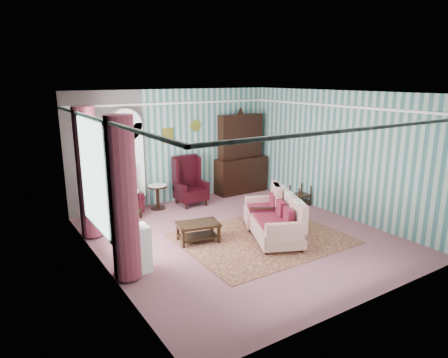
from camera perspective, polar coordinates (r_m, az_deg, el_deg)
floor at (r=8.30m, az=2.42°, el=-8.24°), size 6.00×6.00×0.00m
room_shell at (r=7.57m, az=-2.04°, el=5.39°), size 5.53×6.02×2.91m
bookcase at (r=9.82m, az=-13.68°, el=1.80°), size 0.80×0.28×2.24m
dresser_hutch at (r=11.16m, az=2.47°, el=3.98°), size 1.50×0.56×2.36m
wingback_left at (r=9.50m, az=-14.15°, el=-1.72°), size 0.76×0.80×1.25m
wingback_right at (r=10.16m, az=-4.79°, el=-0.30°), size 0.76×0.80×1.25m
seated_woman at (r=9.51m, az=-14.13°, el=-1.93°), size 0.44×0.40×1.18m
round_side_table at (r=10.03m, az=-9.45°, el=-2.57°), size 0.50×0.50×0.60m
nest_table at (r=10.35m, az=10.82°, el=-2.27°), size 0.45×0.38×0.54m
plant_stand at (r=6.88m, az=-12.91°, el=-9.90°), size 0.55×0.35×0.80m
rug at (r=8.24m, az=5.36°, el=-8.41°), size 3.20×2.60×0.01m
sofa at (r=8.18m, az=6.97°, el=-5.18°), size 1.63×2.08×0.93m
floral_armchair at (r=8.66m, az=5.50°, el=-3.70°), size 1.11×1.10×1.02m
coffee_table at (r=7.99m, az=-3.72°, el=-7.62°), size 0.91×0.68×0.40m
potted_plant_a at (r=6.55m, az=-13.08°, el=-5.61°), size 0.43×0.40×0.38m
potted_plant_b at (r=6.74m, az=-13.31°, el=-4.67°), size 0.27×0.23×0.46m
potted_plant_c at (r=6.65m, az=-13.68°, el=-5.21°), size 0.25×0.25×0.41m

